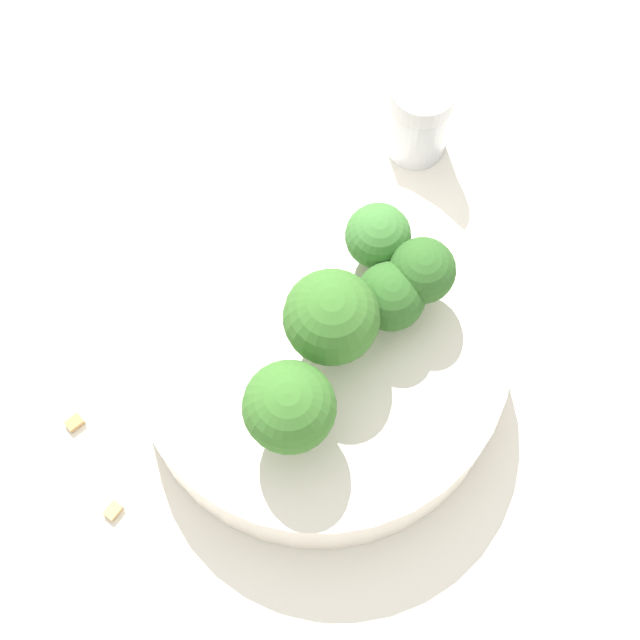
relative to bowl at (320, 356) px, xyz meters
name	(u,v)px	position (x,y,z in m)	size (l,w,h in m)	color
ground_plane	(320,371)	(0.00, 0.00, -0.03)	(3.00, 3.00, 0.00)	silver
bowl	(320,356)	(0.00, 0.00, 0.00)	(0.20, 0.20, 0.05)	silver
broccoli_floret_0	(289,408)	(0.01, 0.05, 0.06)	(0.04, 0.04, 0.06)	#7A9E5B
broccoli_floret_1	(390,297)	(-0.03, -0.02, 0.05)	(0.04, 0.04, 0.04)	#7A9E5B
broccoli_floret_2	(378,237)	(-0.02, -0.05, 0.05)	(0.03, 0.03, 0.04)	#7A9E5B
broccoli_floret_3	(331,322)	(-0.01, 0.00, 0.06)	(0.05, 0.05, 0.06)	#84AD66
broccoli_floret_4	(422,272)	(-0.05, -0.03, 0.05)	(0.03, 0.03, 0.05)	#84AD66
pepper_shaker	(419,117)	(-0.04, -0.15, 0.01)	(0.04, 0.04, 0.06)	#B2B7BC
almond_crumb_0	(112,510)	(0.10, 0.09, -0.02)	(0.01, 0.01, 0.01)	tan
almond_crumb_1	(74,422)	(0.13, 0.05, -0.02)	(0.01, 0.01, 0.01)	#AD7F4C
almond_crumb_2	(409,200)	(-0.04, -0.11, -0.02)	(0.01, 0.00, 0.01)	#AD7F4C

